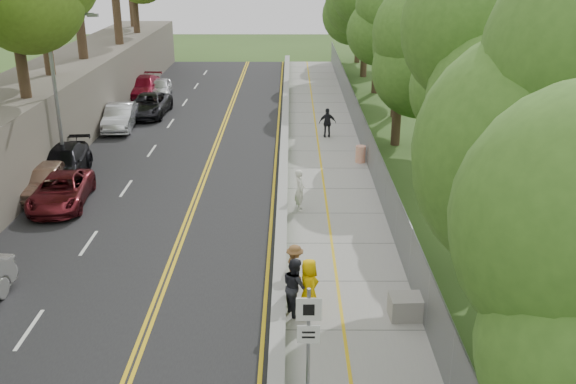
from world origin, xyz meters
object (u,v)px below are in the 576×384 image
object	(u,v)px
signpost	(308,332)
car_2	(61,191)
streetlight	(59,83)
person_far	(328,123)
painter_0	(309,287)
construction_barrel	(360,154)
concrete_block	(407,307)

from	to	relation	value
signpost	car_2	world-z (taller)	signpost
streetlight	person_far	world-z (taller)	streetlight
painter_0	person_far	size ratio (longest dim) A/B	1.04
streetlight	car_2	bearing A→B (deg)	-76.74
signpost	painter_0	world-z (taller)	signpost
signpost	construction_barrel	size ratio (longest dim) A/B	3.48
signpost	painter_0	bearing A→B (deg)	88.29
car_2	person_far	world-z (taller)	person_far
person_far	painter_0	bearing A→B (deg)	83.13
streetlight	car_2	xyz separation A→B (m)	(0.96, -4.09, -3.93)
concrete_block	signpost	bearing A→B (deg)	-129.78
signpost	construction_barrel	distance (m)	19.35
signpost	car_2	bearing A→B (deg)	129.21
signpost	concrete_block	distance (m)	5.14
concrete_block	painter_0	size ratio (longest dim) A/B	0.59
concrete_block	car_2	distance (m)	16.47
concrete_block	person_far	xyz separation A→B (m)	(-1.39, 20.06, 0.52)
concrete_block	car_2	world-z (taller)	car_2
streetlight	car_2	size ratio (longest dim) A/B	1.66
concrete_block	painter_0	xyz separation A→B (m)	(-3.02, 0.25, 0.55)
signpost	construction_barrel	world-z (taller)	signpost
painter_0	signpost	bearing A→B (deg)	156.83
streetlight	person_far	size ratio (longest dim) A/B	4.55
car_2	concrete_block	bearing A→B (deg)	-39.53
concrete_block	painter_0	distance (m)	3.08
person_far	car_2	bearing A→B (deg)	39.38
signpost	person_far	distance (m)	23.91
car_2	person_far	xyz separation A→B (m)	(12.30, 10.90, 0.22)
car_2	signpost	bearing A→B (deg)	-56.52
streetlight	concrete_block	bearing A→B (deg)	-42.13
painter_0	person_far	distance (m)	19.88
signpost	painter_0	xyz separation A→B (m)	(0.12, 4.02, -1.00)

